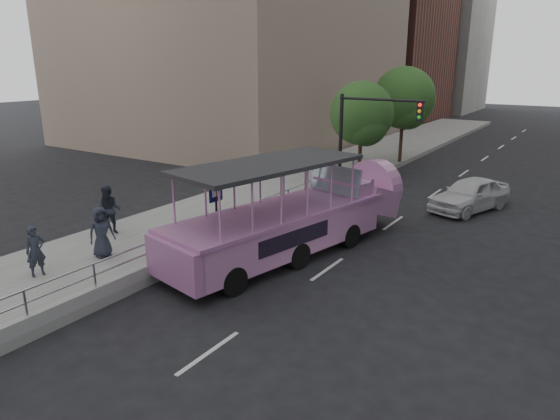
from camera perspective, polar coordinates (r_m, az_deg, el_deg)
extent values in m
plane|color=black|center=(14.40, -5.86, -11.15)|extent=(160.00, 160.00, 0.00)
cube|color=#999A95|center=(25.07, -1.70, 1.47)|extent=(5.50, 80.00, 0.30)
cube|color=#A4A49F|center=(17.47, -9.75, -4.46)|extent=(0.24, 30.00, 0.36)
cylinder|color=#B1B1B6|center=(13.90, -27.10, -9.44)|extent=(0.07, 0.07, 0.70)
cylinder|color=#B1B1B6|center=(14.85, -20.44, -6.98)|extent=(0.07, 0.07, 0.70)
cylinder|color=#B1B1B6|center=(15.99, -14.72, -4.76)|extent=(0.07, 0.07, 0.70)
cylinder|color=#B1B1B6|center=(17.29, -9.83, -2.82)|extent=(0.07, 0.07, 0.70)
cylinder|color=#B1B1B6|center=(18.71, -5.67, -1.15)|extent=(0.07, 0.07, 0.70)
cylinder|color=#B1B1B6|center=(20.23, -2.12, 0.29)|extent=(0.07, 0.07, 0.70)
cylinder|color=#B1B1B6|center=(21.83, 0.92, 1.52)|extent=(0.07, 0.07, 0.70)
cylinder|color=#B1B1B6|center=(23.49, 3.55, 2.57)|extent=(0.07, 0.07, 0.70)
cylinder|color=#B1B1B6|center=(25.19, 5.82, 3.48)|extent=(0.07, 0.07, 0.70)
cylinder|color=#B1B1B6|center=(17.29, -9.83, -2.82)|extent=(0.06, 22.00, 0.06)
cylinder|color=#B1B1B6|center=(17.18, -9.89, -1.78)|extent=(0.06, 22.00, 0.06)
cylinder|color=black|center=(16.63, -10.39, -5.70)|extent=(0.53, 0.96, 0.91)
cylinder|color=black|center=(14.98, -5.45, -8.05)|extent=(0.53, 0.96, 0.91)
cylinder|color=black|center=(18.25, -3.09, -3.39)|extent=(0.53, 0.96, 0.91)
cylinder|color=black|center=(16.76, 2.03, -5.23)|extent=(0.53, 0.96, 0.91)
cylinder|color=black|center=(20.14, 2.90, -1.45)|extent=(0.53, 0.96, 0.91)
cylinder|color=black|center=(18.81, 7.94, -2.92)|extent=(0.53, 0.96, 0.91)
cube|color=#B371A2|center=(17.42, -0.17, -2.32)|extent=(4.15, 8.63, 1.26)
cube|color=#B371A2|center=(20.91, 9.31, 1.41)|extent=(2.86, 2.60, 1.58)
cylinder|color=#B371A2|center=(21.52, 10.69, 2.61)|extent=(2.47, 1.17, 2.38)
cube|color=#9E5C94|center=(14.90, -12.03, -6.05)|extent=(2.55, 0.86, 1.26)
cube|color=#9E5C94|center=(17.21, -0.17, -0.14)|extent=(4.33, 8.95, 0.12)
cube|color=black|center=(16.53, -1.18, 5.23)|extent=(3.97, 7.08, 0.14)
cube|color=#95A5B1|center=(19.28, 6.35, 3.49)|extent=(2.32, 0.67, 1.06)
cube|color=#B371A2|center=(19.70, 7.16, 2.83)|extent=(2.38, 1.44, 0.51)
imported|color=silver|center=(24.80, 20.89, 1.69)|extent=(3.26, 4.90, 1.55)
imported|color=#232834|center=(17.09, -26.16, -4.25)|extent=(0.51, 0.66, 1.60)
imported|color=#232834|center=(20.13, -18.94, 0.00)|extent=(1.17, 1.12, 1.90)
imported|color=#232834|center=(17.87, -19.75, -2.39)|extent=(0.79, 0.98, 1.74)
cylinder|color=black|center=(17.87, -7.24, -0.99)|extent=(0.08, 0.08, 2.65)
cube|color=#0C0F58|center=(17.57, -7.37, 2.47)|extent=(0.06, 0.66, 0.95)
cube|color=silver|center=(17.55, -7.30, 2.46)|extent=(0.04, 0.42, 0.58)
cylinder|color=black|center=(25.23, 6.91, 7.15)|extent=(0.18, 0.18, 5.20)
cylinder|color=black|center=(24.13, 11.45, 12.26)|extent=(4.20, 0.12, 0.12)
cube|color=black|center=(23.52, 15.74, 10.77)|extent=(0.28, 0.22, 0.85)
sphere|color=red|center=(23.37, 15.70, 11.48)|extent=(0.16, 0.16, 0.16)
cylinder|color=#342117|center=(28.74, 9.09, 6.06)|extent=(0.22, 0.22, 3.08)
sphere|color=#2C5723|center=(28.40, 9.32, 10.86)|extent=(3.52, 3.52, 3.52)
sphere|color=#2C5723|center=(28.03, 9.76, 9.64)|extent=(2.42, 2.42, 2.42)
cylinder|color=#342117|center=(34.13, 13.66, 7.78)|extent=(0.22, 0.22, 3.47)
sphere|color=#2C5723|center=(33.84, 13.97, 12.34)|extent=(3.97, 3.97, 3.97)
sphere|color=#2C5723|center=(33.47, 14.38, 11.21)|extent=(2.73, 2.73, 2.73)
cube|color=brown|center=(63.76, 9.66, 22.04)|extent=(18.00, 16.00, 26.00)
cube|color=gray|center=(77.73, 16.05, 18.41)|extent=(16.00, 14.00, 20.00)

